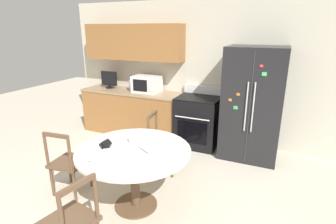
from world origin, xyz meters
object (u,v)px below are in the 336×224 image
oven_range (198,121)px  microwave (147,84)px  counter_bottle (131,85)px  dining_chair_near (71,222)px  candle_glass (132,140)px  refrigerator (253,104)px  countertop_tv (109,79)px  dining_chair_far (163,144)px  dining_chair_left (69,163)px  wallet (105,144)px

oven_range → microwave: microwave is taller
counter_bottle → dining_chair_near: (1.20, -3.01, -0.58)m
oven_range → candle_glass: size_ratio=11.95×
refrigerator → oven_range: bearing=176.7°
dining_chair_near → countertop_tv: bearing=40.4°
oven_range → countertop_tv: (-1.97, 0.06, 0.62)m
microwave → dining_chair_near: size_ratio=0.58×
dining_chair_far → dining_chair_left: (-0.86, -1.04, 0.00)m
counter_bottle → dining_chair_left: (0.37, -2.18, -0.58)m
candle_glass → dining_chair_near: bearing=-89.5°
refrigerator → dining_chair_near: size_ratio=2.03×
microwave → oven_range: bearing=-3.6°
countertop_tv → wallet: bearing=-55.2°
oven_range → dining_chair_near: 2.98m
oven_range → dining_chair_left: bearing=-116.4°
countertop_tv → counter_bottle: size_ratio=1.16×
dining_chair_left → wallet: dining_chair_left is taller
wallet → microwave: bearing=105.8°
refrigerator → dining_chair_far: size_ratio=2.03×
oven_range → dining_chair_far: bearing=-100.3°
microwave → countertop_tv: size_ratio=1.45×
oven_range → counter_bottle: bearing=178.4°
microwave → dining_chair_near: bearing=-74.3°
dining_chair_left → dining_chair_near: 1.17m
candle_glass → microwave: bearing=113.4°
counter_bottle → dining_chair_near: 3.29m
candle_glass → oven_range: bearing=82.7°
microwave → dining_chair_left: (0.03, -2.21, -0.62)m
wallet → dining_chair_far: bearing=74.8°
candle_glass → wallet: size_ratio=0.52×
wallet → dining_chair_left: bearing=-176.6°
dining_chair_far → oven_range: bearing=162.5°
counter_bottle → wallet: (0.96, -2.14, -0.23)m
countertop_tv → wallet: countertop_tv is taller
candle_glass → wallet: 0.32m
oven_range → dining_chair_near: oven_range is taller
countertop_tv → wallet: 2.65m
oven_range → dining_chair_left: oven_range is taller
counter_bottle → dining_chair_near: bearing=-68.3°
oven_range → wallet: bearing=-102.7°
dining_chair_far → countertop_tv: bearing=-130.4°
dining_chair_far → microwave: bearing=-150.1°
dining_chair_left → microwave: bearing=84.5°
refrigerator → dining_chair_left: refrigerator is taller
oven_range → counter_bottle: counter_bottle is taller
countertop_tv → dining_chair_far: 2.22m
wallet → dining_chair_near: bearing=-74.5°
oven_range → dining_chair_far: size_ratio=1.20×
refrigerator → dining_chair_near: bearing=-111.8°
dining_chair_near → wallet: size_ratio=5.22×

